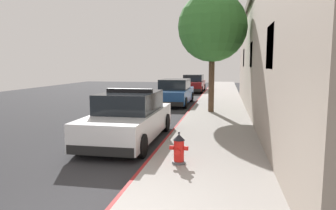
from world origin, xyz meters
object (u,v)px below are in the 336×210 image
object	(u,v)px
police_cruiser	(129,118)
parked_car_silver_ahead	(175,92)
street_tree	(212,27)
fire_hydrant	(179,149)
parked_car_dark_far	(194,84)

from	to	relation	value
police_cruiser	parked_car_silver_ahead	distance (m)	9.53
police_cruiser	street_tree	size ratio (longest dim) A/B	0.84
fire_hydrant	street_tree	distance (m)	9.24
fire_hydrant	street_tree	size ratio (longest dim) A/B	0.13
police_cruiser	parked_car_dark_far	world-z (taller)	police_cruiser
parked_car_silver_ahead	fire_hydrant	world-z (taller)	parked_car_silver_ahead
fire_hydrant	street_tree	world-z (taller)	street_tree
police_cruiser	parked_car_silver_ahead	world-z (taller)	police_cruiser
street_tree	police_cruiser	bearing A→B (deg)	-111.13
parked_car_silver_ahead	parked_car_dark_far	bearing A→B (deg)	88.87
parked_car_dark_far	street_tree	size ratio (longest dim) A/B	0.84
police_cruiser	street_tree	xyz separation A→B (m)	(2.31, 5.98, 3.47)
parked_car_dark_far	street_tree	xyz separation A→B (m)	(2.21, -13.05, 3.47)
street_tree	parked_car_dark_far	bearing A→B (deg)	99.63
street_tree	parked_car_silver_ahead	bearing A→B (deg)	124.02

